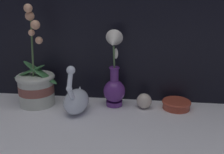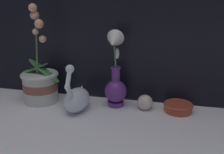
{
  "view_description": "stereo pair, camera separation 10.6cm",
  "coord_description": "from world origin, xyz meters",
  "px_view_note": "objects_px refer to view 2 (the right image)",
  "views": [
    {
      "loc": [
        0.17,
        -0.87,
        0.47
      ],
      "look_at": [
        0.04,
        0.13,
        0.15
      ],
      "focal_mm": 42.0,
      "sensor_mm": 36.0,
      "label": 1
    },
    {
      "loc": [
        0.27,
        -0.85,
        0.47
      ],
      "look_at": [
        0.04,
        0.13,
        0.15
      ],
      "focal_mm": 42.0,
      "sensor_mm": 36.0,
      "label": 2
    }
  ],
  "objects_px": {
    "glass_sphere": "(145,102)",
    "amber_dish": "(178,107)",
    "blue_vase": "(115,79)",
    "orchid_potted_plant": "(40,82)",
    "swan_figurine": "(77,98)"
  },
  "relations": [
    {
      "from": "blue_vase",
      "to": "orchid_potted_plant",
      "type": "bearing_deg",
      "value": -176.34
    },
    {
      "from": "swan_figurine",
      "to": "orchid_potted_plant",
      "type": "bearing_deg",
      "value": 163.92
    },
    {
      "from": "orchid_potted_plant",
      "to": "swan_figurine",
      "type": "distance_m",
      "value": 0.2
    },
    {
      "from": "swan_figurine",
      "to": "glass_sphere",
      "type": "distance_m",
      "value": 0.29
    },
    {
      "from": "blue_vase",
      "to": "amber_dish",
      "type": "bearing_deg",
      "value": 1.77
    },
    {
      "from": "orchid_potted_plant",
      "to": "amber_dish",
      "type": "height_order",
      "value": "orchid_potted_plant"
    },
    {
      "from": "blue_vase",
      "to": "amber_dish",
      "type": "xyz_separation_m",
      "value": [
        0.27,
        0.01,
        -0.1
      ]
    },
    {
      "from": "glass_sphere",
      "to": "blue_vase",
      "type": "bearing_deg",
      "value": 178.24
    },
    {
      "from": "amber_dish",
      "to": "swan_figurine",
      "type": "bearing_deg",
      "value": -168.35
    },
    {
      "from": "glass_sphere",
      "to": "amber_dish",
      "type": "relative_size",
      "value": 0.53
    },
    {
      "from": "blue_vase",
      "to": "amber_dish",
      "type": "distance_m",
      "value": 0.29
    },
    {
      "from": "orchid_potted_plant",
      "to": "swan_figurine",
      "type": "xyz_separation_m",
      "value": [
        0.19,
        -0.06,
        -0.04
      ]
    },
    {
      "from": "blue_vase",
      "to": "glass_sphere",
      "type": "bearing_deg",
      "value": -1.76
    },
    {
      "from": "orchid_potted_plant",
      "to": "swan_figurine",
      "type": "relative_size",
      "value": 2.02
    },
    {
      "from": "swan_figurine",
      "to": "amber_dish",
      "type": "bearing_deg",
      "value": 11.65
    }
  ]
}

